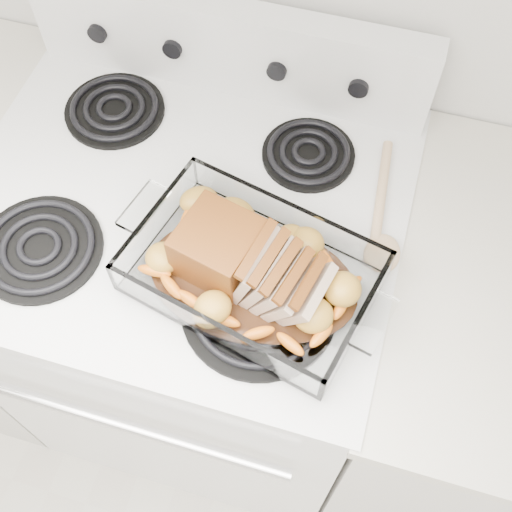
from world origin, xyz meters
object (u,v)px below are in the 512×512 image
(pork_roast, at_px, (238,261))
(electric_range, at_px, (200,311))
(counter_right, at_px, (482,391))
(baking_dish, at_px, (252,276))

(pork_roast, bearing_deg, electric_range, 153.73)
(electric_range, bearing_deg, counter_right, -0.10)
(electric_range, relative_size, pork_roast, 4.64)
(electric_range, relative_size, baking_dish, 3.01)
(counter_right, bearing_deg, pork_roast, -166.87)
(pork_roast, bearing_deg, baking_dish, 14.15)
(baking_dish, height_order, pork_roast, pork_roast)
(counter_right, bearing_deg, baking_dish, -166.28)
(electric_range, height_order, pork_roast, electric_range)
(electric_range, bearing_deg, pork_roast, -40.41)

